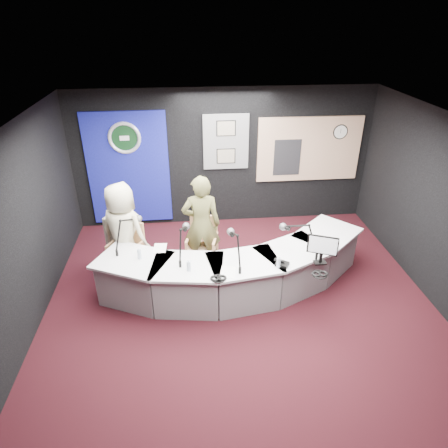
{
  "coord_description": "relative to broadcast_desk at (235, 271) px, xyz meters",
  "views": [
    {
      "loc": [
        -0.73,
        -4.67,
        4.11
      ],
      "look_at": [
        -0.2,
        0.8,
        1.1
      ],
      "focal_mm": 32.0,
      "sensor_mm": 36.0,
      "label": 1
    }
  ],
  "objects": [
    {
      "name": "ground",
      "position": [
        0.05,
        -0.55,
        -0.38
      ],
      "size": [
        6.0,
        6.0,
        0.0
      ],
      "primitive_type": "plane",
      "color": "black",
      "rests_on": "ground"
    },
    {
      "name": "ceiling",
      "position": [
        0.05,
        -0.55,
        2.42
      ],
      "size": [
        6.0,
        6.0,
        0.02
      ],
      "primitive_type": "cube",
      "color": "silver",
      "rests_on": "ground"
    },
    {
      "name": "wall_back",
      "position": [
        0.05,
        2.45,
        1.02
      ],
      "size": [
        6.0,
        0.02,
        2.8
      ],
      "primitive_type": "cube",
      "color": "black",
      "rests_on": "ground"
    },
    {
      "name": "wall_front",
      "position": [
        0.05,
        -3.55,
        1.02
      ],
      "size": [
        6.0,
        0.02,
        2.8
      ],
      "primitive_type": "cube",
      "color": "black",
      "rests_on": "ground"
    },
    {
      "name": "wall_left",
      "position": [
        -2.95,
        -0.55,
        1.02
      ],
      "size": [
        0.02,
        6.0,
        2.8
      ],
      "primitive_type": "cube",
      "color": "black",
      "rests_on": "ground"
    },
    {
      "name": "broadcast_desk",
      "position": [
        0.0,
        0.0,
        0.0
      ],
      "size": [
        4.5,
        1.9,
        0.75
      ],
      "primitive_type": null,
      "color": "silver",
      "rests_on": "ground"
    },
    {
      "name": "backdrop_panel",
      "position": [
        -1.85,
        2.42,
        0.88
      ],
      "size": [
        1.6,
        0.05,
        2.3
      ],
      "primitive_type": "cube",
      "color": "navy",
      "rests_on": "wall_back"
    },
    {
      "name": "agency_seal",
      "position": [
        -1.85,
        2.38,
        1.52
      ],
      "size": [
        0.63,
        0.07,
        0.63
      ],
      "primitive_type": "torus",
      "rotation": [
        1.57,
        0.0,
        0.0
      ],
      "color": "silver",
      "rests_on": "backdrop_panel"
    },
    {
      "name": "seal_center",
      "position": [
        -1.85,
        2.38,
        1.52
      ],
      "size": [
        0.48,
        0.01,
        0.48
      ],
      "primitive_type": "cylinder",
      "rotation": [
        1.57,
        0.0,
        0.0
      ],
      "color": "black",
      "rests_on": "backdrop_panel"
    },
    {
      "name": "pinboard",
      "position": [
        0.1,
        2.42,
        1.38
      ],
      "size": [
        0.9,
        0.04,
        1.1
      ],
      "primitive_type": "cube",
      "color": "slate",
      "rests_on": "wall_back"
    },
    {
      "name": "framed_photo_upper",
      "position": [
        0.1,
        2.39,
        1.65
      ],
      "size": [
        0.34,
        0.02,
        0.27
      ],
      "primitive_type": "cube",
      "color": "gray",
      "rests_on": "pinboard"
    },
    {
      "name": "framed_photo_lower",
      "position": [
        0.1,
        2.39,
        1.09
      ],
      "size": [
        0.34,
        0.02,
        0.27
      ],
      "primitive_type": "cube",
      "color": "gray",
      "rests_on": "pinboard"
    },
    {
      "name": "booth_window_frame",
      "position": [
        1.8,
        2.42,
        1.18
      ],
      "size": [
        2.12,
        0.06,
        1.32
      ],
      "primitive_type": "cube",
      "color": "tan",
      "rests_on": "wall_back"
    },
    {
      "name": "booth_glow",
      "position": [
        1.8,
        2.41,
        1.18
      ],
      "size": [
        2.0,
        0.02,
        1.2
      ],
      "primitive_type": "cube",
      "color": "tan",
      "rests_on": "booth_window_frame"
    },
    {
      "name": "equipment_rack",
      "position": [
        1.35,
        2.39,
        1.03
      ],
      "size": [
        0.55,
        0.02,
        0.75
      ],
      "primitive_type": "cube",
      "color": "black",
      "rests_on": "booth_window_frame"
    },
    {
      "name": "wall_clock",
      "position": [
        2.4,
        2.39,
        1.52
      ],
      "size": [
        0.28,
        0.01,
        0.28
      ],
      "primitive_type": "cylinder",
      "rotation": [
        1.57,
        0.0,
        0.0
      ],
      "color": "white",
      "rests_on": "booth_window_frame"
    },
    {
      "name": "armchair_left",
      "position": [
        -1.77,
        0.57,
        0.05
      ],
      "size": [
        0.65,
        0.65,
        0.85
      ],
      "primitive_type": null,
      "rotation": [
        0.0,
        0.0,
        -0.49
      ],
      "color": "tan",
      "rests_on": "ground"
    },
    {
      "name": "armchair_right",
      "position": [
        -0.49,
        0.65,
        0.06
      ],
      "size": [
        0.59,
        0.59,
        0.87
      ],
      "primitive_type": null,
      "rotation": [
        0.0,
        0.0,
        -0.23
      ],
      "color": "tan",
      "rests_on": "ground"
    },
    {
      "name": "draped_jacket",
      "position": [
        -1.91,
        0.79,
        0.24
      ],
      "size": [
        0.49,
        0.32,
        0.7
      ],
      "primitive_type": "cube",
      "rotation": [
        0.0,
        0.0,
        -0.49
      ],
      "color": "slate",
      "rests_on": "armchair_left"
    },
    {
      "name": "person_man",
      "position": [
        -1.77,
        0.57,
        0.48
      ],
      "size": [
        0.99,
        0.87,
        1.71
      ],
      "primitive_type": "imported",
      "rotation": [
        0.0,
        0.0,
        2.66
      ],
      "color": "beige",
      "rests_on": "ground"
    },
    {
      "name": "person_woman",
      "position": [
        -0.49,
        0.65,
        0.51
      ],
      "size": [
        0.66,
        0.44,
        1.77
      ],
      "primitive_type": "imported",
      "rotation": [
        0.0,
        0.0,
        3.11
      ],
      "color": "brown",
      "rests_on": "ground"
    },
    {
      "name": "computer_monitor",
      "position": [
        1.22,
        -0.46,
        0.7
      ],
      "size": [
        0.43,
        0.2,
        0.31
      ],
      "primitive_type": "cube",
      "rotation": [
        0.0,
        0.0,
        -0.4
      ],
      "color": "black",
      "rests_on": "broadcast_desk"
    },
    {
      "name": "desk_phone",
      "position": [
        0.64,
        -0.46,
        0.4
      ],
      "size": [
        0.23,
        0.22,
        0.05
      ],
      "primitive_type": "cube",
      "rotation": [
        0.0,
        0.0,
        -0.58
      ],
      "color": "black",
      "rests_on": "broadcast_desk"
    },
    {
      "name": "headphones_near",
      "position": [
        1.12,
        -0.75,
        0.39
      ],
      "size": [
        0.24,
        0.24,
        0.04
      ],
      "primitive_type": "torus",
      "color": "black",
      "rests_on": "broadcast_desk"
    },
    {
      "name": "headphones_far",
      "position": [
        -0.32,
        -0.71,
        0.39
      ],
      "size": [
        0.22,
        0.22,
        0.04
      ],
      "primitive_type": "torus",
      "color": "black",
      "rests_on": "broadcast_desk"
    },
    {
      "name": "paper_stack",
      "position": [
        -1.17,
        0.19,
        0.38
      ],
      "size": [
        0.22,
        0.3,
        0.0
      ],
      "primitive_type": "cube",
      "rotation": [
        0.0,
        0.0,
        -0.06
      ],
      "color": "white",
      "rests_on": "broadcast_desk"
    },
    {
      "name": "notepad",
      "position": [
        -0.17,
        -0.56,
        0.38
      ],
      "size": [
        0.27,
        0.33,
        0.0
      ],
      "primitive_type": "cube",
      "rotation": [
        0.0,
        0.0,
        -0.22
      ],
      "color": "white",
      "rests_on": "broadcast_desk"
    },
    {
      "name": "boom_mic_a",
      "position": [
        -1.66,
        0.31,
        0.68
      ],
      "size": [
        0.43,
        0.66,
        0.6
      ],
      "primitive_type": null,
      "color": "black",
      "rests_on": "broadcast_desk"
    },
    {
      "name": "boom_mic_b",
      "position": [
        -0.8,
        -0.05,
        0.68
      ],
      "size": [
        0.23,
        0.73,
        0.6
      ],
      "primitive_type": null,
      "color": "black",
      "rests_on": "broadcast_desk"
    },
    {
      "name": "boom_mic_c",
      "position": [
        -0.04,
        -0.29,
        0.68
      ],
      "size": [
        0.19,
        0.74,
        0.6
      ],
      "primitive_type": null,
      "color": "black",
      "rests_on": "broadcast_desk"
    },
    {
      "name": "boom_mic_d",
      "position": [
        0.97,
        -0.13,
        0.68
      ],
      "size": [
        0.55,
        0.56,
        0.6
      ],
      "primitive_type": null,
      "color": "black",
      "rests_on": "broadcast_desk"
    },
    {
      "name": "water_bottles",
      "position": [
        0.06,
        -0.27,
        0.46
      ],
      "size": [
        3.12,
        0.52,
        0.18
      ],
      "primitive_type": null,
      "color": "silver",
      "rests_on": "broadcast_desk"
    }
  ]
}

